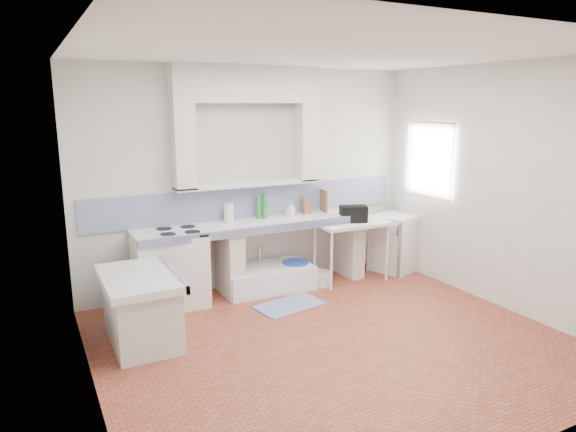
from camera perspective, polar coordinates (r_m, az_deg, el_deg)
name	(u,v)px	position (r m, az deg, el deg)	size (l,w,h in m)	color
floor	(334,341)	(5.35, 5.07, -13.65)	(4.50, 4.50, 0.00)	#A04D36
ceiling	(339,51)	(4.84, 5.72, 17.71)	(4.50, 4.50, 0.00)	silver
wall_back	(252,179)	(6.65, -3.97, 4.15)	(4.50, 4.50, 0.00)	silver
wall_front	(513,260)	(3.45, 23.65, -4.53)	(4.50, 4.50, 0.00)	silver
wall_left	(84,231)	(4.17, -21.66, -1.58)	(4.50, 4.50, 0.00)	silver
wall_right	(502,188)	(6.40, 22.63, 2.91)	(4.50, 4.50, 0.00)	silver
alcove_mass	(247,84)	(6.44, -4.51, 14.36)	(1.90, 0.25, 0.45)	silver
window_frame	(440,160)	(7.31, 16.47, 5.99)	(0.35, 0.86, 1.06)	#372111
lace_valance	(434,132)	(7.18, 15.81, 8.97)	(0.01, 0.84, 0.24)	white
counter_slab	(255,225)	(6.44, -3.65, -1.00)	(3.00, 0.60, 0.08)	white
counter_lip	(265,230)	(6.20, -2.61, -1.53)	(3.00, 0.04, 0.10)	navy
counter_pier_left	(144,276)	(6.16, -15.67, -6.42)	(0.20, 0.55, 0.82)	silver
counter_pier_mid	(230,263)	(6.44, -6.46, -5.23)	(0.20, 0.55, 0.82)	silver
counter_pier_right	(348,246)	(7.21, 6.64, -3.30)	(0.20, 0.55, 0.82)	silver
peninsula_top	(139,278)	(5.30, -16.14, -6.66)	(0.70, 1.10, 0.08)	white
peninsula_base	(141,312)	(5.42, -15.92, -10.16)	(0.60, 1.00, 0.62)	silver
peninsula_lip	(172,273)	(5.37, -12.67, -6.23)	(0.04, 1.10, 0.10)	navy
backsplash	(253,202)	(6.69, -3.88, 1.59)	(4.27, 0.03, 0.40)	navy
stove	(180,269)	(6.25, -11.87, -5.76)	(0.61, 0.59, 0.86)	white
sink	(267,279)	(6.68, -2.30, -6.96)	(1.14, 0.62, 0.27)	white
side_table	(351,251)	(6.99, 6.98, -3.88)	(0.97, 0.54, 0.04)	white
fridge	(395,243)	(7.49, 11.76, -2.94)	(0.52, 0.52, 0.81)	white
bucket_red	(247,282)	(6.59, -4.52, -7.24)	(0.30, 0.30, 0.28)	red
bucket_orange	(277,278)	(6.72, -1.22, -6.93)	(0.27, 0.27, 0.25)	orange
bucket_blue	(295,273)	(6.80, 0.83, -6.38)	(0.34, 0.34, 0.32)	blue
basin_white	(318,278)	(6.90, 3.35, -6.88)	(0.39, 0.39, 0.15)	white
water_bottle_a	(261,275)	(6.83, -3.02, -6.51)	(0.07, 0.07, 0.28)	silver
water_bottle_b	(279,270)	(6.93, -1.04, -6.03)	(0.09, 0.09, 0.32)	silver
black_bag	(353,214)	(6.87, 7.25, 0.23)	(0.35, 0.20, 0.22)	black
green_bottle_a	(264,206)	(6.62, -2.63, 1.11)	(0.07, 0.07, 0.31)	#247F32
green_bottle_b	(258,207)	(6.58, -3.29, 0.98)	(0.07, 0.07, 0.30)	#247F32
knife_block	(306,206)	(6.90, 2.02, 1.13)	(0.10, 0.08, 0.21)	brown
cutting_board	(324,201)	(7.03, 3.97, 1.71)	(0.02, 0.22, 0.30)	brown
paper_towel	(229,213)	(6.44, -6.60, 0.37)	(0.12, 0.12, 0.23)	white
soap_bottle	(290,209)	(6.72, 0.27, 0.80)	(0.09, 0.09, 0.20)	white
rug	(290,305)	(6.19, 0.18, -9.84)	(0.80, 0.46, 0.01)	navy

